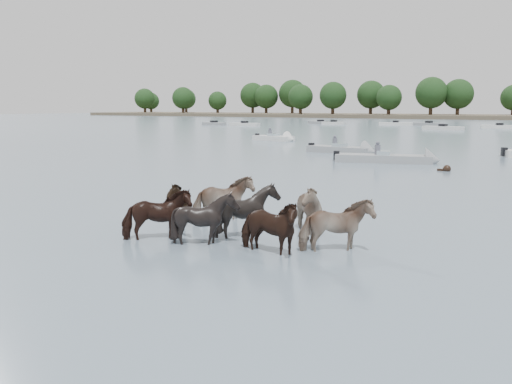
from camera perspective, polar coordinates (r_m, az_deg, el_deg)
The scene contains 9 objects.
ground at distance 15.31m, azimuth -4.26°, elevation -4.30°, with size 400.00×400.00×0.00m, color slate.
shoreline at distance 180.26m, azimuth 4.47°, elevation 8.07°, with size 160.00×30.00×1.00m, color #4C4233.
pony_herd at distance 14.71m, azimuth -2.00°, elevation -2.42°, with size 7.40×4.79×1.63m.
swimming_pony at distance 31.37m, azimuth 19.33°, elevation 2.27°, with size 0.72×0.44×0.44m.
motorboat_a at distance 41.41m, azimuth 9.72°, elevation 4.35°, with size 5.63×2.14×1.92m.
motorboat_b at distance 35.16m, azimuth 14.58°, elevation 3.37°, with size 6.58×3.12×1.92m.
motorboat_f at distance 55.51m, azimuth 2.43°, elevation 5.64°, with size 5.06×2.39×1.92m.
distant_flotilla at distance 93.38m, azimuth 25.17°, elevation 6.20°, with size 103.96×27.52×0.93m.
treeline at distance 179.56m, azimuth 5.52°, elevation 9.98°, with size 144.26×22.57×12.32m.
Camera 1 is at (8.46, -12.26, 3.53)m, focal length 38.07 mm.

